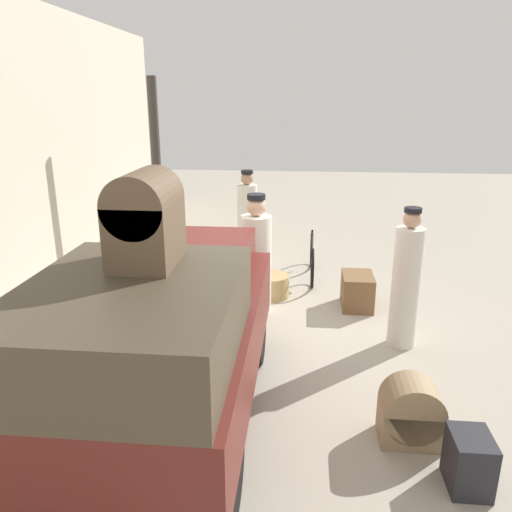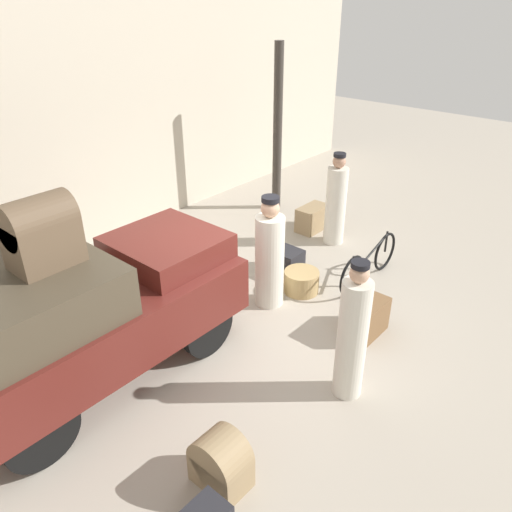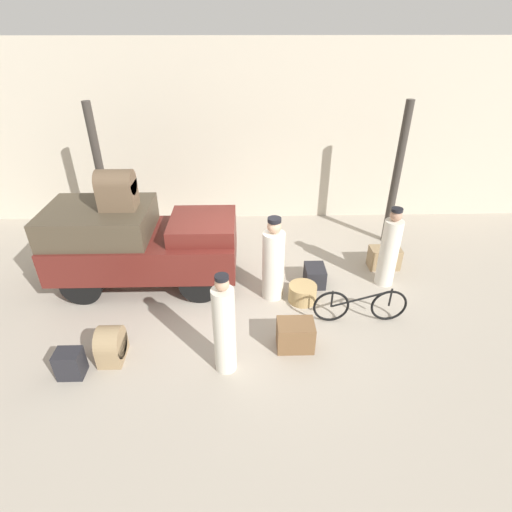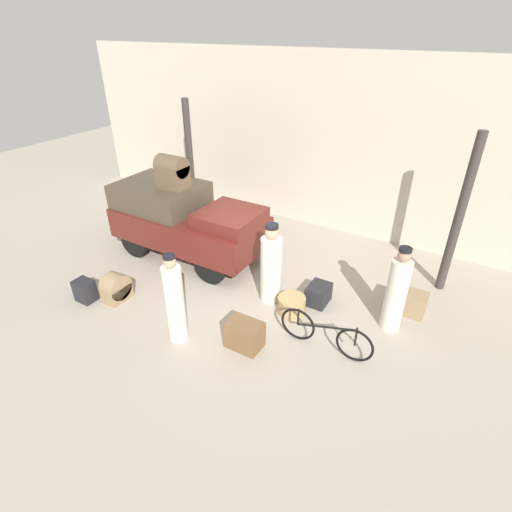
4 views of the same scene
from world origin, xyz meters
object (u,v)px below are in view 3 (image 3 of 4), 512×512
Objects in this scene: porter_standing_middle at (273,262)px; suitcase_small_leather at (384,258)px; bicycle at (360,306)px; trunk_wicker_pale at (111,345)px; suitcase_tan_flat at (70,364)px; trunk_umber_medium at (295,335)px; suitcase_black_upright at (315,276)px; conductor_in_dark_uniform at (224,328)px; wicker_basket at (302,293)px; truck at (139,241)px; porter_with_bicycle at (389,250)px; trunk_on_truck_roof at (116,189)px.

porter_standing_middle is 2.59× the size of suitcase_small_leather.
bicycle is at bearing -119.10° from suitcase_small_leather.
suitcase_tan_flat is (-0.54, -0.35, -0.04)m from trunk_wicker_pale.
trunk_umber_medium is 1.17× the size of suitcase_black_upright.
bicycle is at bearing 13.91° from suitcase_tan_flat.
porter_standing_middle reaches higher than trunk_umber_medium.
trunk_wicker_pale is (-1.87, 0.25, -0.54)m from conductor_in_dark_uniform.
suitcase_black_upright reaches higher than wicker_basket.
trunk_wicker_pale is at bearing -176.46° from trunk_umber_medium.
suitcase_small_leather is at bearing 40.49° from conductor_in_dark_uniform.
conductor_in_dark_uniform is 2.89× the size of trunk_wicker_pale.
truck is at bearing -175.59° from suitcase_small_leather.
trunk_wicker_pale is 4.18m from suitcase_black_upright.
conductor_in_dark_uniform reaches higher than suitcase_black_upright.
trunk_wicker_pale reaches higher than suitcase_black_upright.
porter_with_bicycle is 6.17m from suitcase_tan_flat.
conductor_in_dark_uniform reaches higher than trunk_wicker_pale.
trunk_on_truck_roof is at bearing 168.47° from porter_standing_middle.
bicycle is (4.23, -1.42, -0.62)m from truck.
suitcase_tan_flat is (-0.58, -2.61, -0.73)m from truck.
suitcase_tan_flat is at bearing -171.43° from trunk_umber_medium.
trunk_on_truck_roof is at bearing 176.88° from suitcase_black_upright.
suitcase_tan_flat is at bearing -102.54° from truck.
suitcase_black_upright is (1.77, 2.30, -0.61)m from conductor_in_dark_uniform.
porter_with_bicycle is (0.84, 1.22, 0.44)m from bicycle.
truck reaches higher than bicycle.
trunk_umber_medium is (1.15, 0.44, -0.56)m from conductor_in_dark_uniform.
trunk_wicker_pale is (-0.04, -2.26, -0.69)m from truck.
bicycle is at bearing 27.66° from trunk_umber_medium.
suitcase_small_leather is at bearing 26.75° from trunk_wicker_pale.
trunk_wicker_pale is at bearing -153.25° from suitcase_small_leather.
bicycle is at bearing -27.96° from porter_standing_middle.
conductor_in_dark_uniform is 3.98m from porter_with_bicycle.
wicker_basket is (-0.96, 0.64, -0.16)m from bicycle.
suitcase_small_leather is 3.36m from trunk_umber_medium.
wicker_basket is at bearing -17.50° from porter_standing_middle.
suitcase_small_leather is (1.98, 1.19, 0.07)m from wicker_basket.
bicycle is 1.00× the size of porter_with_bicycle.
wicker_basket is 0.83× the size of suitcase_small_leather.
porter_standing_middle is at bearing -158.53° from suitcase_small_leather.
porter_with_bicycle is 5.48m from trunk_on_truck_roof.
conductor_in_dark_uniform is 1.36m from trunk_umber_medium.
suitcase_small_leather is at bearing 30.98° from wicker_basket.
porter_standing_middle is (-1.54, 0.82, 0.44)m from bicycle.
porter_standing_middle is at bearing 65.71° from conductor_in_dark_uniform.
bicycle is at bearing -33.43° from wicker_basket.
wicker_basket is 4.26m from suitcase_tan_flat.
truck is at bearing 145.19° from trunk_umber_medium.
porter_with_bicycle is at bearing 23.07° from suitcase_tan_flat.
trunk_umber_medium reaches higher than wicker_basket.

